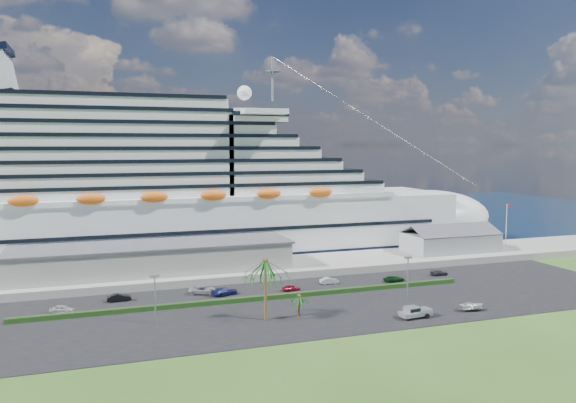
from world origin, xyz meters
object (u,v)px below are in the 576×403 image
object	(u,v)px
parked_car_3	(224,291)
pickup_truck	(415,312)
cruise_ship	(158,196)
boat_trailer	(472,305)

from	to	relation	value
parked_car_3	pickup_truck	xyz separation A→B (m)	(28.05, -25.20, 0.34)
cruise_ship	parked_car_3	size ratio (longest dim) A/B	35.32
parked_car_3	pickup_truck	distance (m)	37.70
parked_car_3	boat_trailer	world-z (taller)	parked_car_3
parked_car_3	pickup_truck	bearing A→B (deg)	-149.93
pickup_truck	boat_trailer	bearing A→B (deg)	1.90
cruise_ship	boat_trailer	size ratio (longest dim) A/B	35.89
cruise_ship	boat_trailer	world-z (taller)	cruise_ship
cruise_ship	pickup_truck	distance (m)	78.02
parked_car_3	pickup_truck	world-z (taller)	pickup_truck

